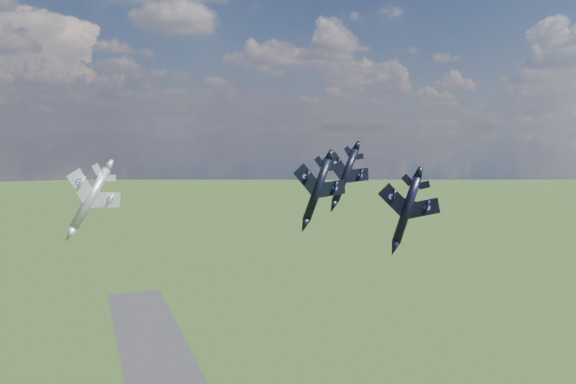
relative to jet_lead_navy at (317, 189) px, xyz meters
name	(u,v)px	position (x,y,z in m)	size (l,w,h in m)	color
jet_lead_navy	(317,189)	(0.00, 0.00, 0.00)	(9.98, 13.91, 2.88)	black
jet_right_navy	(407,210)	(4.67, -18.44, -0.97)	(8.84, 12.33, 2.55)	black
jet_high_navy	(345,175)	(8.18, 6.55, 1.47)	(9.63, 13.43, 2.78)	black
jet_left_silver	(90,198)	(-33.77, 9.19, -0.98)	(10.19, 14.21, 2.94)	#A4A8AE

